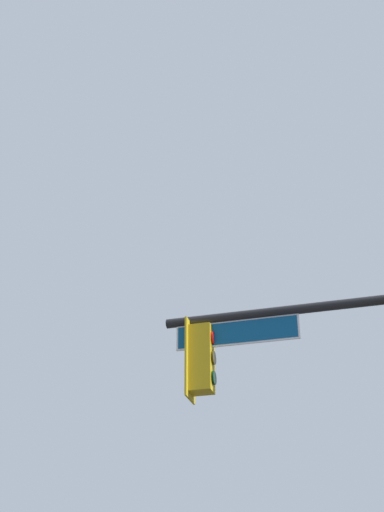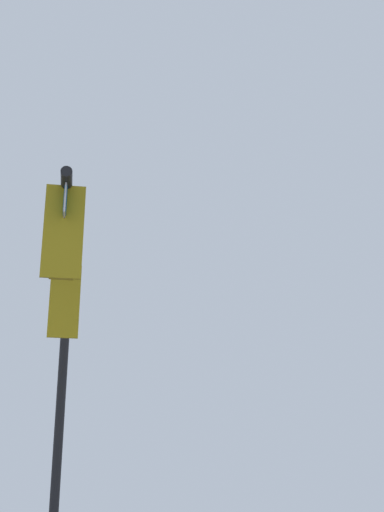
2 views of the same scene
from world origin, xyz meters
name	(u,v)px [view 2 (image 2 of 2)]	position (x,y,z in m)	size (l,w,h in m)	color
signal_pole_near	(63,322)	(-5.22, -7.83, 4.80)	(5.79, 1.59, 6.51)	black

